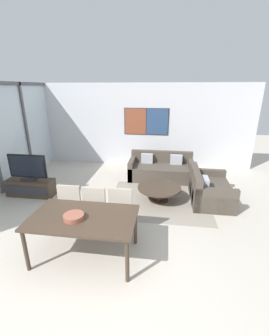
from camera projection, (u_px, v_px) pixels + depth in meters
ground_plane at (85, 304)px, 2.91m from camera, size 24.00×24.00×0.00m
wall_back at (139, 126)px, 7.75m from camera, size 7.67×0.09×2.80m
area_rug at (159, 200)px, 5.58m from camera, size 2.45×2.06×0.01m
tv_console at (31, 187)px, 5.79m from camera, size 1.20×0.41×0.43m
television at (28, 168)px, 5.60m from camera, size 0.98×0.20×0.66m
sofa_main at (161, 170)px, 6.90m from camera, size 1.91×0.92×0.78m
sofa_side at (207, 191)px, 5.50m from camera, size 0.92×1.36×0.78m
coffee_table at (159, 190)px, 5.49m from camera, size 1.05×1.05×0.37m
dining_table at (83, 220)px, 3.53m from camera, size 1.66×0.97×0.75m
dining_chair_left at (73, 205)px, 4.27m from camera, size 0.46×0.46×0.99m
dining_chair_centre at (96, 207)px, 4.19m from camera, size 0.46×0.46×0.99m
dining_chair_right at (122, 208)px, 4.15m from camera, size 0.46×0.46×0.99m
fruit_bowl at (74, 216)px, 3.42m from camera, size 0.32×0.32×0.08m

